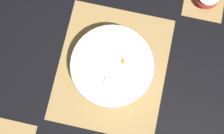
% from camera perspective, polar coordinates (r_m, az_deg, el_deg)
% --- Properties ---
extents(ground_plane, '(6.00, 6.00, 0.00)m').
position_cam_1_polar(ground_plane, '(0.98, 0.00, -0.37)').
color(ground_plane, black).
extents(bamboo_mat_center, '(0.47, 0.40, 0.01)m').
position_cam_1_polar(bamboo_mat_center, '(0.97, 0.00, -0.34)').
color(bamboo_mat_center, '#A8844C').
rests_on(bamboo_mat_center, ground_plane).
extents(coaster_mat_near_right, '(0.16, 0.16, 0.01)m').
position_cam_1_polar(coaster_mat_near_right, '(1.11, 19.44, 13.44)').
color(coaster_mat_near_right, '#A8844C').
rests_on(coaster_mat_near_right, ground_plane).
extents(fruit_salad_bowl, '(0.29, 0.29, 0.08)m').
position_cam_1_polar(fruit_salad_bowl, '(0.93, 0.01, 0.08)').
color(fruit_salad_bowl, silver).
rests_on(fruit_salad_bowl, bamboo_mat_center).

